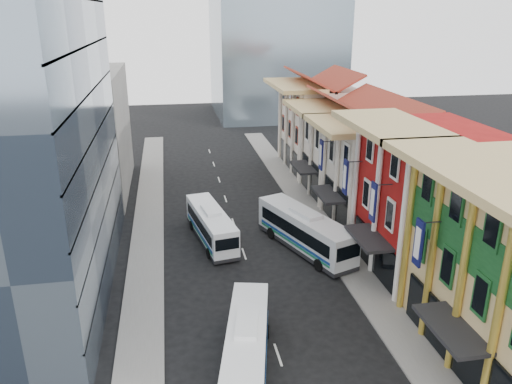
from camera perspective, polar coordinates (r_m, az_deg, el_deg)
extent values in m
cube|color=slate|center=(46.31, 9.13, -6.08)|extent=(3.00, 90.00, 0.15)
cube|color=slate|center=(44.11, -12.46, -7.70)|extent=(3.00, 90.00, 0.15)
cube|color=maroon|center=(41.98, 18.90, -0.93)|extent=(8.00, 10.00, 12.00)
cube|color=silver|center=(50.31, 13.74, 1.78)|extent=(8.00, 9.00, 10.00)
cube|color=silver|center=(58.30, 10.28, 4.51)|extent=(8.00, 9.00, 10.00)
cube|color=silver|center=(67.82, 7.30, 7.27)|extent=(8.00, 12.00, 11.00)
cube|color=gray|center=(61.46, -19.41, 6.42)|extent=(10.00, 18.00, 14.00)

